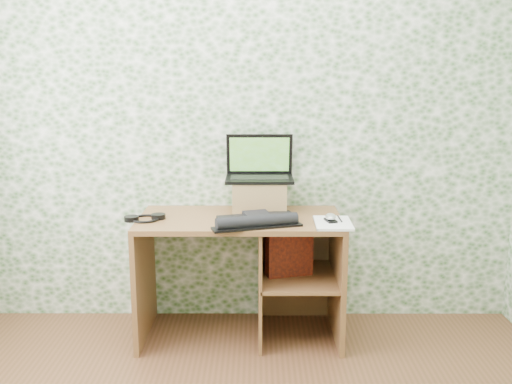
{
  "coord_description": "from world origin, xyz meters",
  "views": [
    {
      "loc": [
        0.1,
        -1.83,
        1.6
      ],
      "look_at": [
        0.09,
        1.39,
        0.91
      ],
      "focal_mm": 40.0,
      "sensor_mm": 36.0,
      "label": 1
    }
  ],
  "objects_px": {
    "riser": "(259,196)",
    "laptop": "(259,169)",
    "keyboard": "(257,220)",
    "notepad": "(333,223)",
    "desk": "(253,259)"
  },
  "relations": [
    {
      "from": "keyboard",
      "to": "notepad",
      "type": "distance_m",
      "value": 0.43
    },
    {
      "from": "keyboard",
      "to": "notepad",
      "type": "xyz_separation_m",
      "value": [
        0.43,
        0.0,
        -0.02
      ]
    },
    {
      "from": "riser",
      "to": "keyboard",
      "type": "bearing_deg",
      "value": -92.63
    },
    {
      "from": "riser",
      "to": "keyboard",
      "type": "height_order",
      "value": "riser"
    },
    {
      "from": "laptop",
      "to": "notepad",
      "type": "bearing_deg",
      "value": -39.93
    },
    {
      "from": "laptop",
      "to": "keyboard",
      "type": "distance_m",
      "value": 0.42
    },
    {
      "from": "keyboard",
      "to": "laptop",
      "type": "bearing_deg",
      "value": 70.76
    },
    {
      "from": "desk",
      "to": "laptop",
      "type": "height_order",
      "value": "laptop"
    },
    {
      "from": "desk",
      "to": "keyboard",
      "type": "height_order",
      "value": "keyboard"
    },
    {
      "from": "desk",
      "to": "riser",
      "type": "relative_size",
      "value": 3.71
    },
    {
      "from": "keyboard",
      "to": "notepad",
      "type": "bearing_deg",
      "value": -16.53
    },
    {
      "from": "desk",
      "to": "notepad",
      "type": "distance_m",
      "value": 0.56
    },
    {
      "from": "riser",
      "to": "laptop",
      "type": "distance_m",
      "value": 0.17
    },
    {
      "from": "riser",
      "to": "laptop",
      "type": "xyz_separation_m",
      "value": [
        0.0,
        0.04,
        0.16
      ]
    },
    {
      "from": "desk",
      "to": "keyboard",
      "type": "relative_size",
      "value": 2.34
    }
  ]
}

